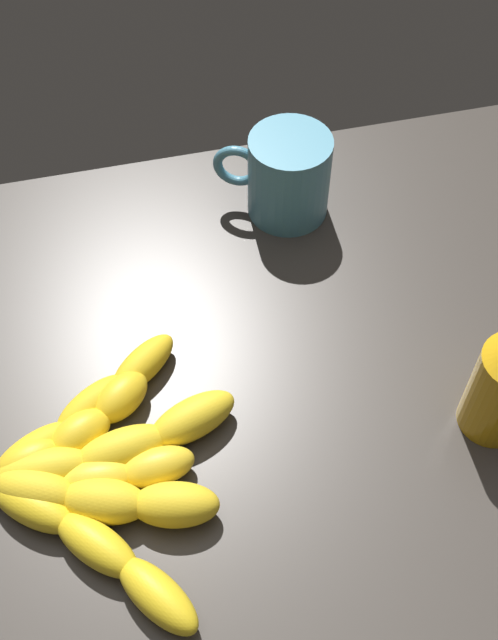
% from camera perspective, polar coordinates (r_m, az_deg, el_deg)
% --- Properties ---
extents(ground_plane, '(0.95, 0.63, 0.05)m').
position_cam_1_polar(ground_plane, '(0.74, -2.57, -5.91)').
color(ground_plane, '#38332D').
extents(banana_bunch, '(0.23, 0.29, 0.04)m').
position_cam_1_polar(banana_bunch, '(0.67, -10.84, -10.55)').
color(banana_bunch, yellow).
rests_on(banana_bunch, ground_plane).
extents(coffee_mug, '(0.12, 0.09, 0.09)m').
position_cam_1_polar(coffee_mug, '(0.83, 2.77, 10.39)').
color(coffee_mug, teal).
rests_on(coffee_mug, ground_plane).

